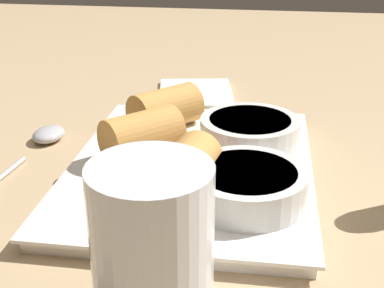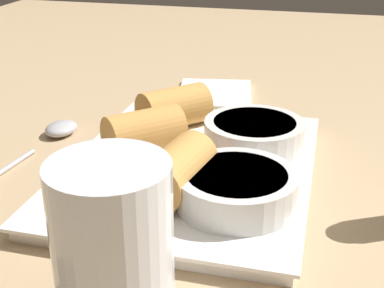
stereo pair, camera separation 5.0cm
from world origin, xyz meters
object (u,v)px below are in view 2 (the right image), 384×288
Objects in this scene: serving_plate at (192,168)px; spoon at (54,134)px; dipping_bowl_far at (236,187)px; dipping_bowl_near at (254,133)px; drinking_glass at (114,252)px; napkin at (215,94)px.

spoon is at bearing -104.85° from serving_plate.
spoon is (-11.24, -22.31, -2.34)cm from dipping_bowl_far.
drinking_glass is at bearing -9.77° from dipping_bowl_near.
dipping_bowl_near reaches higher than napkin.
dipping_bowl_near reaches higher than spoon.
dipping_bowl_far is (11.41, 0.25, 0.00)cm from dipping_bowl_near.
dipping_bowl_far is at bearing 63.27° from spoon.
serving_plate is 21.35cm from drinking_glass.
drinking_glass is at bearing 34.98° from spoon.
serving_plate is 2.26× the size of napkin.
napkin is at bearing 143.37° from spoon.
spoon is 1.51× the size of napkin.
spoon is 31.23cm from drinking_glass.
dipping_bowl_near is 20.52cm from napkin.
spoon is at bearing -89.56° from dipping_bowl_near.
dipping_bowl_far is 31.33cm from napkin.
dipping_bowl_near is at bearing -178.74° from dipping_bowl_far.
spoon is at bearing -36.63° from napkin.
dipping_bowl_near is 0.89× the size of drinking_glass.
drinking_glass is (44.12, 3.66, 5.29)cm from napkin.
dipping_bowl_near is at bearing 170.23° from drinking_glass.
dipping_bowl_far is 15.00cm from drinking_glass.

